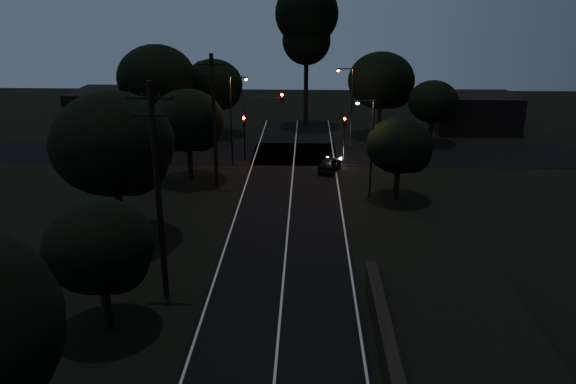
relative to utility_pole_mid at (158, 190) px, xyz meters
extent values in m
cube|color=black|center=(6.00, 7.00, -5.73)|extent=(8.00, 70.00, 0.02)
cube|color=black|center=(6.00, 27.00, -5.73)|extent=(60.00, 8.00, 0.02)
cube|color=beige|center=(6.00, 7.00, -5.71)|extent=(0.12, 70.00, 0.01)
cube|color=beige|center=(2.25, 7.00, -5.71)|extent=(0.12, 70.00, 0.01)
cube|color=beige|center=(9.75, 7.00, -5.71)|extent=(0.12, 70.00, 0.01)
cylinder|color=black|center=(0.00, 0.00, -0.24)|extent=(0.30, 0.30, 11.00)
cube|color=black|center=(0.00, 0.00, 4.46)|extent=(2.20, 0.12, 0.12)
cube|color=black|center=(0.00, 0.00, 3.66)|extent=(1.80, 0.12, 0.12)
cylinder|color=black|center=(0.00, 17.00, -0.49)|extent=(0.30, 0.30, 10.50)
cube|color=black|center=(0.00, 17.00, 3.96)|extent=(2.20, 0.12, 0.12)
cube|color=black|center=(0.00, 17.00, 3.16)|extent=(1.80, 0.12, 0.12)
cylinder|color=black|center=(-2.00, -3.00, -4.59)|extent=(0.44, 0.44, 2.30)
ellipsoid|color=black|center=(-2.00, -3.00, -1.60)|extent=(4.89, 4.89, 4.16)
sphere|color=black|center=(-1.14, -3.49, -2.09)|extent=(2.93, 2.93, 2.93)
cylinder|color=black|center=(-4.50, 7.00, -4.03)|extent=(0.44, 0.44, 3.42)
ellipsoid|color=black|center=(-4.50, 7.00, 0.46)|extent=(7.39, 7.39, 6.28)
sphere|color=black|center=(-3.21, 6.26, -0.28)|extent=(4.43, 4.43, 4.43)
cylinder|color=black|center=(-2.50, 19.00, -4.35)|extent=(0.44, 0.44, 2.77)
ellipsoid|color=black|center=(-2.50, 19.00, -0.75)|extent=(5.92, 5.92, 5.03)
sphere|color=black|center=(-1.46, 18.41, -1.34)|extent=(3.55, 3.55, 3.55)
cylinder|color=black|center=(-3.00, 35.00, -4.24)|extent=(0.44, 0.44, 2.99)
ellipsoid|color=black|center=(-3.00, 35.00, -0.34)|extent=(6.41, 6.41, 5.45)
sphere|color=black|center=(-1.88, 34.36, -0.99)|extent=(3.84, 3.84, 3.84)
cylinder|color=black|center=(-8.00, 31.00, -3.88)|extent=(0.44, 0.44, 3.71)
ellipsoid|color=black|center=(-8.00, 31.00, 0.91)|extent=(7.82, 7.82, 6.64)
sphere|color=black|center=(-6.63, 30.22, 0.12)|extent=(4.69, 4.69, 4.69)
cylinder|color=black|center=(15.00, 35.00, -4.10)|extent=(0.44, 0.44, 3.29)
ellipsoid|color=black|center=(15.00, 35.00, 0.20)|extent=(7.07, 7.07, 6.01)
sphere|color=black|center=(16.24, 34.29, -0.51)|extent=(4.24, 4.24, 4.24)
cylinder|color=black|center=(20.00, 32.00, -4.56)|extent=(0.44, 0.44, 2.37)
ellipsoid|color=black|center=(20.00, 32.00, -1.48)|extent=(5.05, 5.05, 4.29)
sphere|color=black|center=(20.88, 31.50, -1.98)|extent=(3.03, 3.03, 3.03)
cylinder|color=black|center=(14.00, 15.00, -4.59)|extent=(0.44, 0.44, 2.30)
ellipsoid|color=black|center=(14.00, 15.00, -1.61)|extent=(4.88, 4.88, 4.15)
sphere|color=black|center=(14.85, 14.51, -2.10)|extent=(2.93, 2.93, 2.93)
cylinder|color=black|center=(7.00, 40.00, -1.33)|extent=(0.50, 0.50, 8.82)
sphere|color=black|center=(7.00, 40.00, 6.78)|extent=(7.06, 7.06, 7.06)
sphere|color=black|center=(7.00, 40.00, 3.89)|extent=(5.46, 5.46, 5.46)
cube|color=black|center=(-14.00, 37.00, -3.54)|extent=(10.00, 8.00, 4.40)
cube|color=black|center=(26.00, 38.00, -3.74)|extent=(9.00, 7.00, 4.00)
cylinder|color=black|center=(1.40, 25.00, -4.14)|extent=(0.12, 0.12, 3.20)
cube|color=black|center=(1.40, 25.00, -2.09)|extent=(0.28, 0.22, 0.90)
sphere|color=#FF0705|center=(1.40, 24.87, -1.79)|extent=(0.22, 0.22, 0.22)
cylinder|color=black|center=(10.60, 25.00, -4.14)|extent=(0.12, 0.12, 3.20)
cube|color=black|center=(10.60, 25.00, -2.09)|extent=(0.28, 0.22, 0.90)
sphere|color=#FF0705|center=(10.60, 24.87, -1.79)|extent=(0.22, 0.22, 0.22)
cylinder|color=black|center=(1.40, 25.00, -3.24)|extent=(0.12, 0.12, 5.00)
cube|color=black|center=(4.90, 25.00, 0.06)|extent=(0.28, 0.22, 0.90)
sphere|color=#FF0705|center=(4.90, 24.87, 0.36)|extent=(0.22, 0.22, 0.22)
cube|color=black|center=(3.15, 25.00, 0.06)|extent=(3.50, 0.08, 0.08)
cylinder|color=black|center=(0.50, 23.00, -1.74)|extent=(0.16, 0.16, 8.00)
cube|color=black|center=(1.20, 23.00, 2.16)|extent=(1.40, 0.10, 0.10)
cube|color=black|center=(1.90, 23.00, 2.11)|extent=(0.35, 0.22, 0.12)
sphere|color=orange|center=(1.90, 23.00, 2.01)|extent=(0.26, 0.26, 0.26)
cylinder|color=black|center=(11.50, 29.00, -1.74)|extent=(0.16, 0.16, 8.00)
cube|color=black|center=(10.80, 29.00, 2.16)|extent=(1.40, 0.10, 0.10)
cube|color=black|center=(10.10, 29.00, 2.11)|extent=(0.35, 0.22, 0.12)
sphere|color=orange|center=(10.10, 29.00, 2.01)|extent=(0.26, 0.26, 0.26)
cylinder|color=black|center=(12.00, 15.00, -1.99)|extent=(0.16, 0.16, 7.50)
cube|color=black|center=(11.40, 15.00, 1.66)|extent=(1.20, 0.10, 0.10)
cube|color=black|center=(10.80, 15.00, 1.61)|extent=(0.35, 0.22, 0.12)
sphere|color=orange|center=(10.80, 15.00, 1.51)|extent=(0.26, 0.26, 0.26)
imported|color=black|center=(9.20, 21.75, -5.10)|extent=(2.40, 3.99, 1.27)
camera|label=1|loc=(7.21, -25.38, 9.04)|focal=35.00mm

